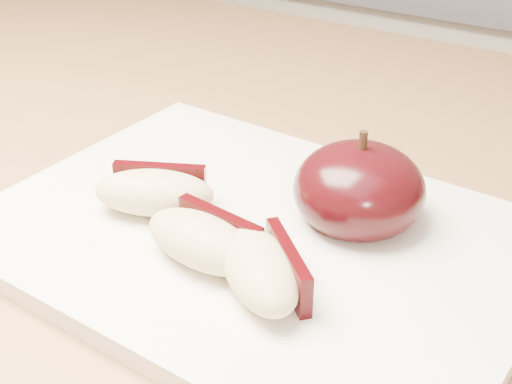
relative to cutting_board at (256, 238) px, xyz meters
The scene contains 6 objects.
back_cabinet 0.91m from the cutting_board, 96.30° to the left, with size 2.40×0.62×0.94m.
cutting_board is the anchor object (origin of this frame).
apple_half 0.07m from the cutting_board, 43.94° to the left, with size 0.10×0.10×0.06m.
apple_wedge_a 0.07m from the cutting_board, 167.35° to the right, with size 0.08×0.06×0.03m.
apple_wedge_b 0.04m from the cutting_board, 101.25° to the right, with size 0.08×0.04×0.03m.
apple_wedge_c 0.06m from the cutting_board, 54.36° to the right, with size 0.08×0.07×0.03m.
Camera 1 is at (0.27, 0.12, 1.14)m, focal length 50.00 mm.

